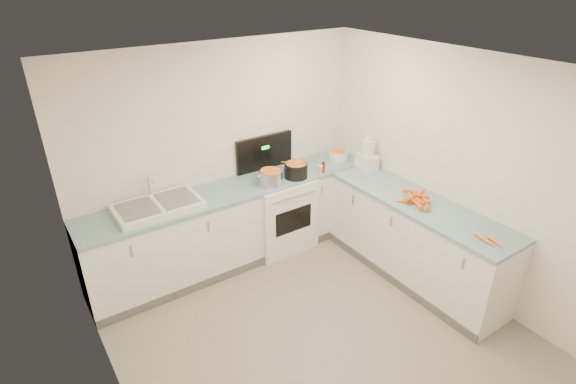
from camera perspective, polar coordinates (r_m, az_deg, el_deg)
floor at (r=4.48m, az=5.02°, el=-18.57°), size 3.50×4.00×0.00m
ceiling at (r=3.21m, az=6.85°, el=14.45°), size 3.50×4.00×0.00m
wall_back at (r=5.20m, az=-8.37°, el=4.84°), size 3.50×0.00×2.50m
wall_left at (r=3.08m, az=-21.14°, el=-14.29°), size 0.00×4.00×2.50m
wall_right at (r=4.89m, az=21.84°, el=1.59°), size 0.00×4.00×2.50m
counter_back at (r=5.31m, az=-6.35°, el=-3.97°), size 3.50×0.62×0.94m
counter_right at (r=5.18m, az=15.77°, el=-5.79°), size 0.62×2.20×0.94m
stove at (r=5.53m, az=-1.27°, el=-2.37°), size 0.76×0.65×1.36m
sink at (r=4.77m, az=-16.19°, el=-1.75°), size 0.86×0.52×0.31m
steel_pot at (r=5.09m, az=-2.20°, el=1.74°), size 0.31×0.31×0.19m
black_pot at (r=5.27m, az=1.02°, el=2.67°), size 0.32×0.32×0.19m
wooden_spoon at (r=5.23m, az=1.03°, el=3.74°), size 0.27×0.23×0.01m
mixing_bowl at (r=5.81m, az=6.43°, el=4.64°), size 0.27×0.27×0.11m
extract_bottle at (r=5.42m, az=4.49°, el=3.08°), size 0.05×0.05×0.12m
spice_jar at (r=5.40m, az=4.12°, el=2.84°), size 0.05×0.05×0.09m
food_processor at (r=5.57m, az=10.04°, el=4.68°), size 0.21×0.25×0.40m
carrot_pile at (r=4.92m, az=15.92°, el=-0.83°), size 0.43×0.45×0.09m
peeled_carrots at (r=4.46m, az=24.11°, el=-5.62°), size 0.14×0.31×0.04m
peelings at (r=4.72m, az=-18.76°, el=-1.96°), size 0.24×0.20×0.01m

